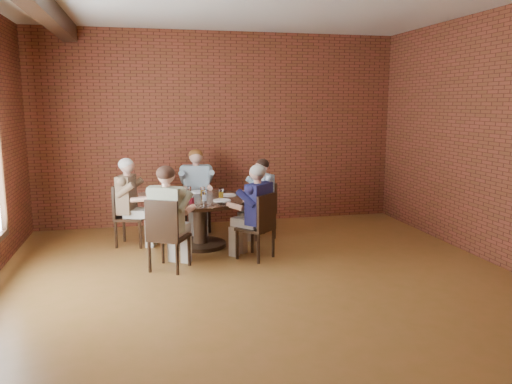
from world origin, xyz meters
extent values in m
plane|color=brown|center=(0.00, 0.00, 0.00)|extent=(7.00, 7.00, 0.00)
plane|color=brown|center=(0.00, 3.50, 1.70)|extent=(7.00, 0.00, 7.00)
plane|color=brown|center=(0.00, -3.50, 1.70)|extent=(7.00, 0.00, 7.00)
cylinder|color=black|center=(-0.56, 1.97, 0.03)|extent=(0.76, 0.76, 0.06)
cylinder|color=black|center=(-0.56, 1.97, 0.35)|extent=(0.22, 0.22, 0.64)
cylinder|color=#3B2415|center=(-0.56, 1.97, 0.72)|extent=(1.53, 1.53, 0.05)
cube|color=black|center=(0.45, 2.27, 0.43)|extent=(0.50, 0.50, 0.04)
cube|color=black|center=(0.62, 2.32, 0.68)|extent=(0.15, 0.40, 0.46)
cylinder|color=black|center=(0.24, 2.39, 0.21)|extent=(0.04, 0.04, 0.41)
cylinder|color=black|center=(0.33, 2.06, 0.21)|extent=(0.04, 0.04, 0.41)
cylinder|color=black|center=(0.56, 2.48, 0.21)|extent=(0.04, 0.04, 0.41)
cylinder|color=black|center=(0.66, 2.15, 0.21)|extent=(0.04, 0.04, 0.41)
cube|color=black|center=(-0.50, 2.97, 0.43)|extent=(0.48, 0.48, 0.04)
cube|color=black|center=(-0.49, 3.17, 0.71)|extent=(0.46, 0.06, 0.52)
cylinder|color=black|center=(-0.71, 2.78, 0.21)|extent=(0.04, 0.04, 0.41)
cylinder|color=black|center=(-0.32, 2.76, 0.21)|extent=(0.04, 0.04, 0.41)
cylinder|color=black|center=(-0.69, 3.17, 0.21)|extent=(0.04, 0.04, 0.41)
cylinder|color=black|center=(-0.29, 3.15, 0.21)|extent=(0.04, 0.04, 0.41)
cube|color=black|center=(-1.58, 2.28, 0.43)|extent=(0.54, 0.54, 0.04)
cube|color=black|center=(-1.77, 2.33, 0.70)|extent=(0.16, 0.42, 0.49)
cylinder|color=black|center=(-1.46, 2.05, 0.21)|extent=(0.04, 0.04, 0.41)
cylinder|color=black|center=(-1.35, 2.40, 0.21)|extent=(0.04, 0.04, 0.41)
cylinder|color=black|center=(-1.81, 2.15, 0.21)|extent=(0.04, 0.04, 0.41)
cylinder|color=black|center=(-1.70, 2.51, 0.21)|extent=(0.04, 0.04, 0.41)
cube|color=black|center=(-1.07, 1.00, 0.43)|extent=(0.60, 0.60, 0.04)
cube|color=black|center=(-1.17, 0.82, 0.71)|extent=(0.41, 0.25, 0.51)
cylinder|color=black|center=(-0.81, 1.08, 0.21)|extent=(0.04, 0.04, 0.41)
cylinder|color=black|center=(-1.15, 1.27, 0.21)|extent=(0.04, 0.04, 0.41)
cylinder|color=black|center=(-0.99, 0.74, 0.21)|extent=(0.04, 0.04, 0.41)
cylinder|color=black|center=(-1.34, 0.92, 0.21)|extent=(0.04, 0.04, 0.41)
cube|color=black|center=(0.13, 1.21, 0.43)|extent=(0.60, 0.60, 0.04)
cube|color=black|center=(0.26, 1.07, 0.69)|extent=(0.34, 0.31, 0.49)
cylinder|color=black|center=(0.14, 1.47, 0.21)|extent=(0.04, 0.04, 0.41)
cylinder|color=black|center=(-0.13, 1.23, 0.21)|extent=(0.04, 0.04, 0.41)
cylinder|color=black|center=(0.39, 1.20, 0.21)|extent=(0.04, 0.04, 0.41)
cylinder|color=black|center=(0.12, 0.96, 0.21)|extent=(0.04, 0.04, 0.41)
cylinder|color=white|center=(-0.11, 2.09, 0.76)|extent=(0.26, 0.26, 0.01)
cylinder|color=white|center=(-0.52, 2.50, 0.76)|extent=(0.26, 0.26, 0.01)
cylinder|color=white|center=(-0.97, 1.96, 0.76)|extent=(0.26, 0.26, 0.01)
cylinder|color=white|center=(-0.26, 1.68, 0.76)|extent=(0.26, 0.26, 0.01)
cylinder|color=white|center=(-0.23, 1.98, 0.82)|extent=(0.07, 0.07, 0.14)
cylinder|color=white|center=(-0.49, 2.15, 0.82)|extent=(0.07, 0.07, 0.14)
cylinder|color=white|center=(-0.69, 2.23, 0.82)|extent=(0.07, 0.07, 0.14)
cylinder|color=white|center=(-0.74, 2.02, 0.82)|extent=(0.07, 0.07, 0.14)
cylinder|color=white|center=(-0.78, 1.82, 0.82)|extent=(0.07, 0.07, 0.14)
cylinder|color=white|center=(-0.72, 1.57, 0.82)|extent=(0.07, 0.07, 0.14)
cylinder|color=white|center=(-0.51, 1.76, 0.82)|extent=(0.07, 0.07, 0.14)
cylinder|color=white|center=(-0.24, 1.94, 0.82)|extent=(0.07, 0.07, 0.14)
cube|color=black|center=(-0.31, 1.49, 0.75)|extent=(0.10, 0.15, 0.01)
camera|label=1|loc=(-1.36, -5.41, 2.16)|focal=35.00mm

